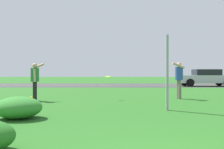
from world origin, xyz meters
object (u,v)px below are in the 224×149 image
at_px(person_catcher_blue_shirt, 179,77).
at_px(car_silver_center_left, 205,78).
at_px(sign_post_near_path, 167,72).
at_px(person_thrower_green_shirt, 35,78).
at_px(frisbee_lime, 108,77).

xyz_separation_m(person_catcher_blue_shirt, car_silver_center_left, (4.95, 10.91, -0.23)).
xyz_separation_m(sign_post_near_path, person_thrower_green_shirt, (-4.91, 2.64, -0.24)).
relative_size(sign_post_near_path, person_thrower_green_shirt, 1.48).
bearing_deg(sign_post_near_path, person_thrower_green_shirt, 151.75).
xyz_separation_m(sign_post_near_path, person_catcher_blue_shirt, (1.23, 3.52, -0.19)).
xyz_separation_m(sign_post_near_path, car_silver_center_left, (6.18, 14.43, -0.43)).
distance_m(person_catcher_blue_shirt, car_silver_center_left, 11.99).
xyz_separation_m(frisbee_lime, car_silver_center_left, (8.10, 11.33, -0.24)).
height_order(sign_post_near_path, person_thrower_green_shirt, sign_post_near_path).
bearing_deg(sign_post_near_path, car_silver_center_left, 66.82).
xyz_separation_m(sign_post_near_path, frisbee_lime, (-1.92, 3.10, -0.19)).
height_order(person_catcher_blue_shirt, frisbee_lime, person_catcher_blue_shirt).
xyz_separation_m(person_thrower_green_shirt, person_catcher_blue_shirt, (6.13, 0.88, 0.04)).
relative_size(person_thrower_green_shirt, frisbee_lime, 6.75).
distance_m(person_catcher_blue_shirt, frisbee_lime, 3.17).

